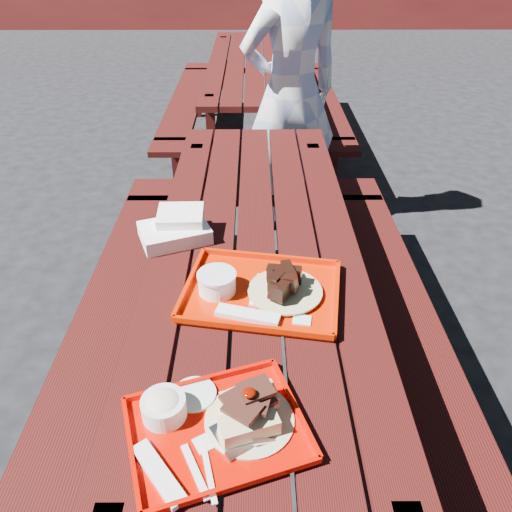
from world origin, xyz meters
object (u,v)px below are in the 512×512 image
at_px(person, 291,94).
at_px(picnic_table_far, 254,84).
at_px(far_tray, 259,290).
at_px(picnic_table_near, 256,290).
at_px(near_tray, 214,418).

bearing_deg(person, picnic_table_far, -104.61).
xyz_separation_m(picnic_table_far, far_tray, (0.01, -3.07, 0.21)).
relative_size(picnic_table_near, near_tray, 5.13).
height_order(picnic_table_far, far_tray, far_tray).
height_order(picnic_table_near, person, person).
xyz_separation_m(picnic_table_near, person, (0.21, 1.47, 0.31)).
xyz_separation_m(far_tray, person, (0.21, 1.73, 0.09)).
relative_size(near_tray, person, 0.27).
bearing_deg(far_tray, picnic_table_far, 90.15).
bearing_deg(far_tray, near_tray, -102.51).
xyz_separation_m(picnic_table_near, far_tray, (0.01, -0.27, 0.21)).
distance_m(far_tray, person, 1.75).
height_order(near_tray, far_tray, near_tray).
bearing_deg(person, near_tray, 58.30).
distance_m(picnic_table_near, far_tray, 0.34).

